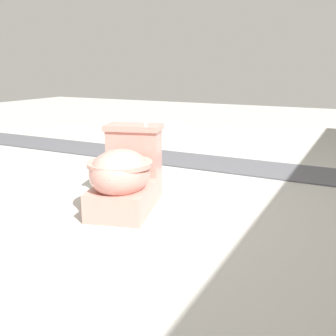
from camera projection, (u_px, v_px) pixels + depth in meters
ground_plane at (142, 209)px, 2.50m from camera, size 14.00×14.00×0.00m
gravel_strip at (269, 170)px, 3.41m from camera, size 0.56×8.00×0.01m
toilet at (125, 175)px, 2.44m from camera, size 0.71×0.53×0.52m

